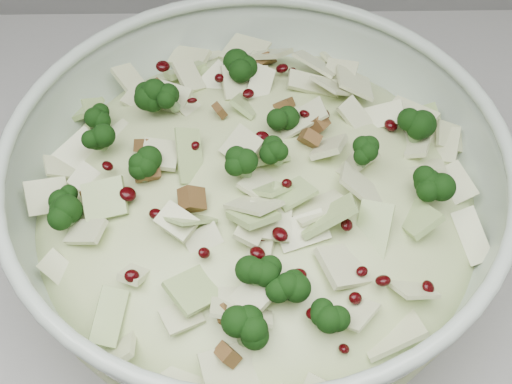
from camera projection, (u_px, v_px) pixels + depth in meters
mixing_bowl at (256, 211)px, 0.59m from camera, size 0.50×0.50×0.16m
salad at (256, 192)px, 0.57m from camera, size 0.50×0.50×0.16m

